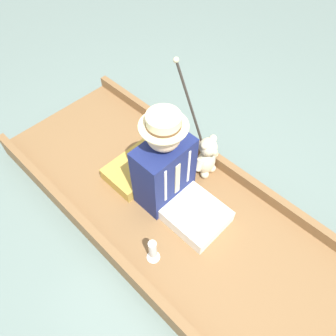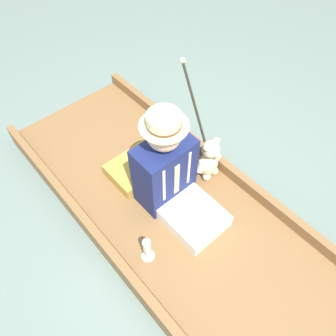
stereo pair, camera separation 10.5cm
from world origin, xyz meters
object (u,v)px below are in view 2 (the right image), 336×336
at_px(seated_person, 170,174).
at_px(teddy_bear, 209,160).
at_px(walking_cane, 196,110).
at_px(wine_glass, 147,249).

xyz_separation_m(seated_person, teddy_bear, (-0.39, 0.02, -0.14)).
distance_m(seated_person, walking_cane, 0.53).
bearing_deg(seated_person, wine_glass, 23.66).
bearing_deg(walking_cane, wine_glass, 28.26).
distance_m(teddy_bear, walking_cane, 0.40).
relative_size(teddy_bear, walking_cane, 0.45).
bearing_deg(teddy_bear, seated_person, -3.50).
bearing_deg(wine_glass, seated_person, -149.11).
relative_size(seated_person, walking_cane, 0.97).
bearing_deg(seated_person, walking_cane, -161.60).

